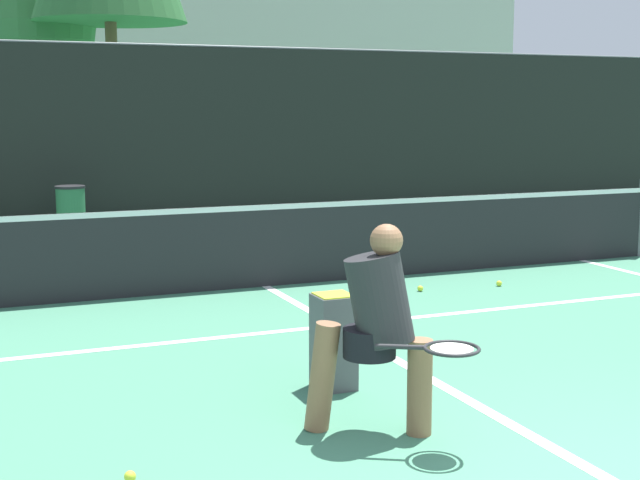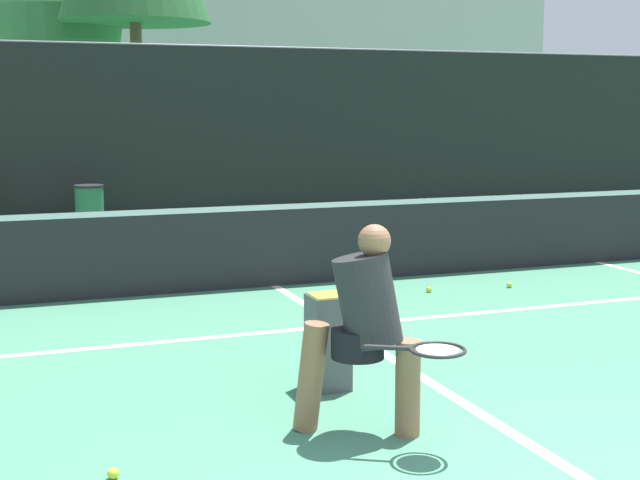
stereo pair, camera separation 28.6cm
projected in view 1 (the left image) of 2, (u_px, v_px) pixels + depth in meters
court_service_line at (336, 325)px, 8.45m from camera, size 8.25×0.10×0.01m
court_center_mark at (383, 352)px, 7.54m from camera, size 0.10×6.04×0.01m
net at (265, 243)px, 10.22m from camera, size 11.09×0.09×1.07m
fence_back at (155, 136)px, 15.35m from camera, size 24.00×0.06×3.12m
player_practicing at (377, 324)px, 5.59m from camera, size 0.95×0.99×1.35m
tennis_ball_scattered_1 at (341, 317)px, 8.65m from camera, size 0.07×0.07×0.07m
tennis_ball_scattered_3 at (499, 283)px, 10.30m from camera, size 0.07×0.07×0.07m
tennis_ball_scattered_4 at (420, 288)px, 10.01m from camera, size 0.07×0.07×0.07m
tennis_ball_scattered_5 at (130, 476)px, 4.94m from camera, size 0.07×0.07×0.07m
ball_hopper at (334, 339)px, 6.53m from camera, size 0.28×0.28×0.71m
trash_bin at (71, 211)px, 14.19m from camera, size 0.47×0.47×0.81m
tree_west at (30, 25)px, 22.51m from camera, size 3.26×3.26×5.74m
building_far at (48, 70)px, 30.35m from camera, size 36.00×2.40×6.57m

